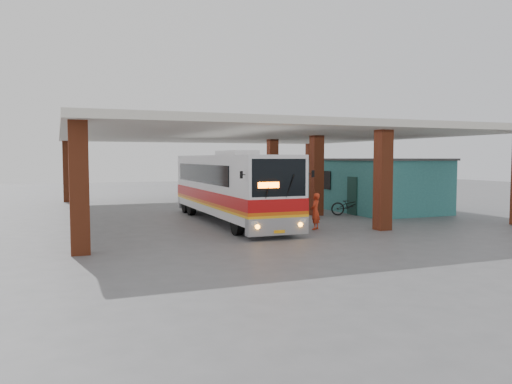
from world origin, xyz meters
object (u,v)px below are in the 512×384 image
object	(u,v)px
coach_bus	(230,187)
pedestrian	(315,211)
motorcycle	(350,205)
red_chair	(305,200)

from	to	relation	value
coach_bus	pedestrian	size ratio (longest dim) A/B	7.50
coach_bus	pedestrian	xyz separation A→B (m)	(2.66, -3.81, -0.93)
motorcycle	red_chair	world-z (taller)	motorcycle
pedestrian	red_chair	bearing A→B (deg)	-155.07
coach_bus	motorcycle	world-z (taller)	coach_bus
coach_bus	motorcycle	distance (m)	7.13
motorcycle	coach_bus	bearing A→B (deg)	111.92
motorcycle	pedestrian	world-z (taller)	pedestrian
coach_bus	red_chair	distance (m)	9.74
coach_bus	motorcycle	bearing A→B (deg)	2.13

